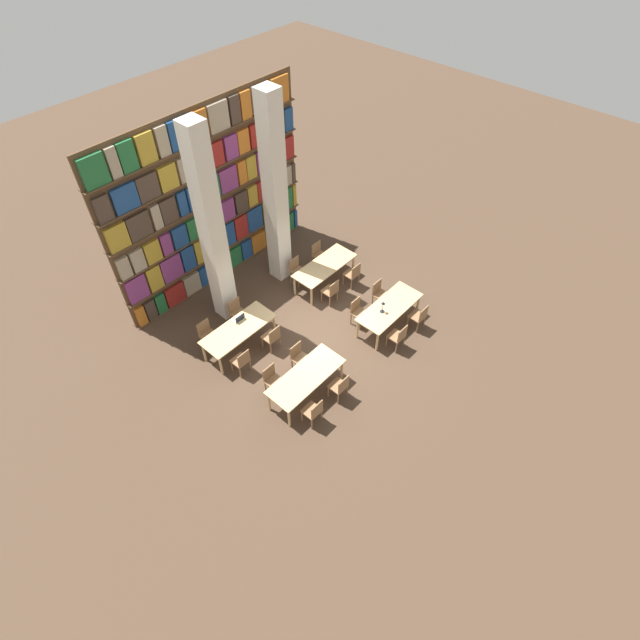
% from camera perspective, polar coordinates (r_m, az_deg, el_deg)
% --- Properties ---
extents(ground_plane, '(40.00, 40.00, 0.00)m').
position_cam_1_polar(ground_plane, '(14.57, -0.36, -1.57)').
color(ground_plane, '#4C3828').
extents(bookshelf_bank, '(6.81, 0.35, 5.50)m').
position_cam_1_polar(bookshelf_bank, '(15.21, -12.21, 13.09)').
color(bookshelf_bank, brown).
rests_on(bookshelf_bank, ground_plane).
extents(pillar_left, '(0.52, 0.52, 6.00)m').
position_cam_1_polar(pillar_left, '(13.49, -12.26, 9.86)').
color(pillar_left, silver).
rests_on(pillar_left, ground_plane).
extents(pillar_center, '(0.52, 0.52, 6.00)m').
position_cam_1_polar(pillar_center, '(14.65, -5.15, 14.08)').
color(pillar_center, silver).
rests_on(pillar_center, ground_plane).
extents(reading_table_0, '(2.15, 0.87, 0.75)m').
position_cam_1_polar(reading_table_0, '(12.74, -1.61, -6.62)').
color(reading_table_0, tan).
rests_on(reading_table_0, ground_plane).
extents(chair_0, '(0.42, 0.40, 0.87)m').
position_cam_1_polar(chair_0, '(12.42, -0.76, -10.37)').
color(chair_0, olive).
rests_on(chair_0, ground_plane).
extents(chair_1, '(0.42, 0.40, 0.87)m').
position_cam_1_polar(chair_1, '(13.02, -5.45, -6.75)').
color(chair_1, olive).
rests_on(chair_1, ground_plane).
extents(chair_2, '(0.42, 0.40, 0.87)m').
position_cam_1_polar(chair_2, '(12.84, 2.29, -7.58)').
color(chair_2, olive).
rests_on(chair_2, ground_plane).
extents(chair_3, '(0.42, 0.40, 0.87)m').
position_cam_1_polar(chair_3, '(13.42, -2.39, -4.22)').
color(chair_3, olive).
rests_on(chair_3, ground_plane).
extents(reading_table_1, '(2.15, 0.87, 0.75)m').
position_cam_1_polar(reading_table_1, '(14.46, 7.95, 1.30)').
color(reading_table_1, tan).
rests_on(reading_table_1, ground_plane).
extents(chair_4, '(0.42, 0.40, 0.87)m').
position_cam_1_polar(chair_4, '(14.05, 8.92, -1.84)').
color(chair_4, olive).
rests_on(chair_4, ground_plane).
extents(chair_5, '(0.42, 0.40, 0.87)m').
position_cam_1_polar(chair_5, '(14.57, 4.37, 1.00)').
color(chair_5, olive).
rests_on(chair_5, ground_plane).
extents(chair_6, '(0.42, 0.40, 0.87)m').
position_cam_1_polar(chair_6, '(14.68, 11.27, 0.42)').
color(chair_6, olive).
rests_on(chair_6, ground_plane).
extents(chair_7, '(0.42, 0.40, 0.87)m').
position_cam_1_polar(chair_7, '(15.18, 6.82, 3.08)').
color(chair_7, olive).
rests_on(chair_7, ground_plane).
extents(desk_lamp_0, '(0.14, 0.14, 0.39)m').
position_cam_1_polar(desk_lamp_0, '(14.05, 7.21, 1.68)').
color(desk_lamp_0, '#232328').
rests_on(desk_lamp_0, reading_table_1).
extents(reading_table_2, '(2.15, 0.87, 0.75)m').
position_cam_1_polar(reading_table_2, '(13.93, -9.29, -1.18)').
color(reading_table_2, tan).
rests_on(reading_table_2, ground_plane).
extents(chair_8, '(0.42, 0.40, 0.87)m').
position_cam_1_polar(chair_8, '(13.49, -8.95, -4.61)').
color(chair_8, olive).
rests_on(chair_8, ground_plane).
extents(chair_9, '(0.42, 0.40, 0.87)m').
position_cam_1_polar(chair_9, '(14.30, -12.77, -1.51)').
color(chair_9, olive).
rests_on(chair_9, ground_plane).
extents(chair_10, '(0.42, 0.40, 0.87)m').
position_cam_1_polar(chair_10, '(13.93, -5.50, -1.93)').
color(chair_10, olive).
rests_on(chair_10, ground_plane).
extents(chair_11, '(0.42, 0.40, 0.87)m').
position_cam_1_polar(chair_11, '(14.71, -9.40, 0.92)').
color(chair_11, olive).
rests_on(chair_11, ground_plane).
extents(laptop, '(0.32, 0.22, 0.21)m').
position_cam_1_polar(laptop, '(14.07, -9.28, 0.17)').
color(laptop, silver).
rests_on(laptop, reading_table_2).
extents(reading_table_3, '(2.15, 0.87, 0.75)m').
position_cam_1_polar(reading_table_3, '(15.64, 0.53, 6.08)').
color(reading_table_3, tan).
rests_on(reading_table_3, ground_plane).
extents(chair_12, '(0.42, 0.40, 0.87)m').
position_cam_1_polar(chair_12, '(15.15, 1.29, 3.36)').
color(chair_12, olive).
rests_on(chair_12, ground_plane).
extents(chair_13, '(0.42, 0.40, 0.87)m').
position_cam_1_polar(chair_13, '(15.87, -2.64, 5.77)').
color(chair_13, olive).
rests_on(chair_13, ground_plane).
extents(chair_14, '(0.42, 0.40, 0.87)m').
position_cam_1_polar(chair_14, '(15.74, 3.78, 5.29)').
color(chair_14, olive).
rests_on(chair_14, ground_plane).
extents(chair_15, '(0.42, 0.40, 0.87)m').
position_cam_1_polar(chair_15, '(16.44, -0.12, 7.54)').
color(chair_15, olive).
rests_on(chair_15, ground_plane).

